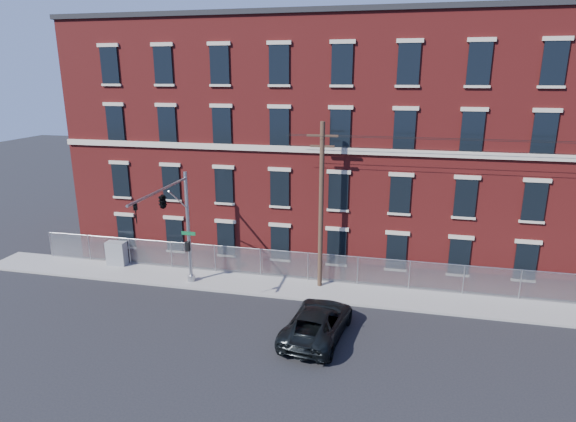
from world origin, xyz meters
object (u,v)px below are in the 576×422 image
Objects in this scene: utility_cabinet at (117,253)px; traffic_signal_mast at (169,210)px; pickup_truck at (317,322)px; utility_pole_near at (321,204)px.

traffic_signal_mast is at bearing -32.75° from utility_cabinet.
utility_pole_near is at bearing -74.40° from pickup_truck.
utility_cabinet is at bearing 148.31° from traffic_signal_mast.
pickup_truck is at bearing -14.95° from traffic_signal_mast.
utility_cabinet is at bearing 178.76° from utility_pole_near.
pickup_truck is (8.80, -2.35, -4.60)m from traffic_signal_mast.
traffic_signal_mast is 10.20m from pickup_truck.
pickup_truck is at bearing -23.33° from utility_cabinet.
traffic_signal_mast reaches higher than utility_cabinet.
utility_pole_near reaches higher than utility_cabinet.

